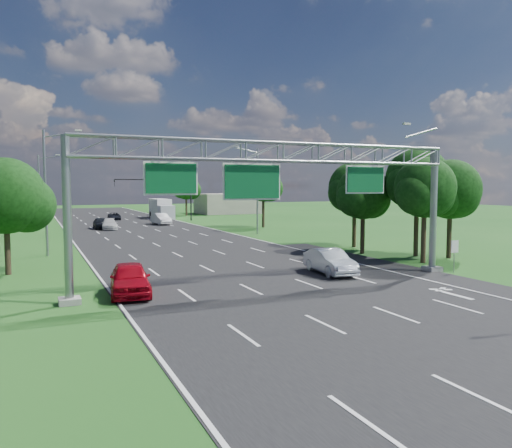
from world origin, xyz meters
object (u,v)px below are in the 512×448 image
silver_sedan (330,261)px  box_truck (161,209)px  traffic_signal (169,189)px  sign_gantry (282,163)px  regulatory_sign (455,249)px  red_coupe (130,279)px

silver_sedan → box_truck: size_ratio=0.54×
traffic_signal → silver_sedan: 51.35m
silver_sedan → sign_gantry: bearing=-151.1°
regulatory_sign → red_coupe: (-20.40, 1.91, -0.67)m
sign_gantry → box_truck: bearing=82.8°
sign_gantry → regulatory_sign: size_ratio=11.19×
sign_gantry → regulatory_sign: 13.25m
traffic_signal → silver_sedan: (-2.69, -51.10, -4.38)m
sign_gantry → regulatory_sign: (12.07, -1.02, -5.38)m
sign_gantry → traffic_signal: size_ratio=1.92×
regulatory_sign → box_truck: bearing=94.1°
sign_gantry → silver_sedan: bearing=23.2°
traffic_signal → box_truck: bearing=86.2°
box_truck → regulatory_sign: bearing=-86.7°
red_coupe → sign_gantry: bearing=1.6°
regulatory_sign → red_coupe: regulatory_sign is taller
traffic_signal → red_coupe: (-15.48, -52.11, -4.33)m
traffic_signal → box_truck: size_ratio=1.39×
regulatory_sign → silver_sedan: regulatory_sign is taller
traffic_signal → silver_sedan: size_ratio=2.54×
box_truck → sign_gantry: bearing=-98.0°
red_coupe → silver_sedan: (12.79, 1.02, -0.05)m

